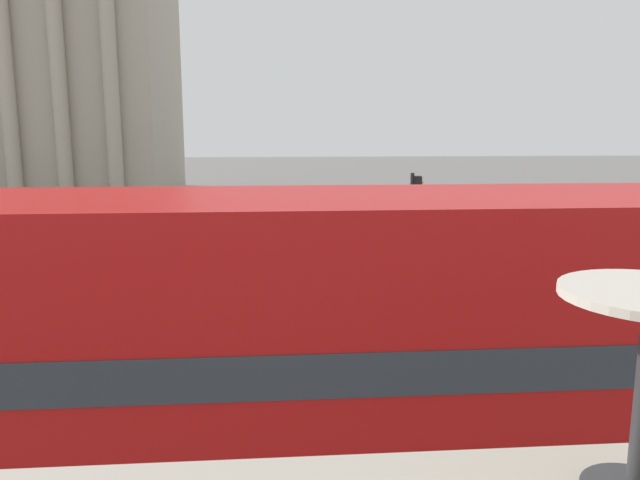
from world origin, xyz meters
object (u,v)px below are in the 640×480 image
(car_navy, at_px, (205,228))
(pedestrian_black, at_px, (117,272))
(traffic_light_mid, at_px, (414,211))
(pedestrian_blue, at_px, (239,204))
(traffic_light_near, at_px, (159,268))
(pedestrian_red, at_px, (360,243))
(pedestrian_grey, at_px, (117,278))
(double_decker_bus, at_px, (288,355))

(car_navy, xyz_separation_m, pedestrian_black, (-1.47, -9.12, 0.29))
(traffic_light_mid, relative_size, pedestrian_blue, 2.17)
(traffic_light_near, distance_m, pedestrian_black, 6.06)
(pedestrian_black, bearing_deg, pedestrian_red, 87.71)
(pedestrian_blue, distance_m, pedestrian_red, 12.46)
(pedestrian_black, height_order, pedestrian_grey, pedestrian_black)
(double_decker_bus, xyz_separation_m, traffic_light_near, (-2.22, 4.59, 0.01))
(pedestrian_red, distance_m, pedestrian_grey, 8.56)
(pedestrian_black, distance_m, pedestrian_red, 8.38)
(traffic_light_mid, xyz_separation_m, car_navy, (-7.23, 6.83, -1.58))
(pedestrian_black, height_order, pedestrian_blue, pedestrian_black)
(traffic_light_near, xyz_separation_m, car_navy, (-0.66, 14.63, -1.64))
(pedestrian_red, bearing_deg, double_decker_bus, 125.78)
(traffic_light_near, height_order, pedestrian_black, traffic_light_near)
(traffic_light_near, bearing_deg, traffic_light_mid, 49.87)
(traffic_light_mid, distance_m, pedestrian_blue, 14.81)
(pedestrian_black, relative_size, pedestrian_grey, 1.03)
(traffic_light_mid, bearing_deg, pedestrian_red, 127.19)
(car_navy, distance_m, pedestrian_grey, 9.75)
(car_navy, bearing_deg, traffic_light_mid, -133.53)
(traffic_light_mid, xyz_separation_m, pedestrian_blue, (-6.11, 13.42, -1.37))
(traffic_light_near, distance_m, traffic_light_mid, 10.19)
(double_decker_bus, xyz_separation_m, pedestrian_black, (-4.36, 10.10, -1.34))
(pedestrian_black, bearing_deg, traffic_light_mid, 72.68)
(traffic_light_mid, xyz_separation_m, pedestrian_black, (-8.70, -2.29, -1.29))
(car_navy, xyz_separation_m, pedestrian_red, (5.81, -4.96, 0.21))
(traffic_light_near, bearing_deg, double_decker_bus, -64.14)
(double_decker_bus, height_order, car_navy, double_decker_bus)
(car_navy, xyz_separation_m, pedestrian_grey, (-1.35, -9.66, 0.26))
(car_navy, relative_size, pedestrian_black, 2.44)
(traffic_light_mid, relative_size, pedestrian_black, 2.02)
(pedestrian_blue, bearing_deg, traffic_light_mid, 75.35)
(pedestrian_black, xyz_separation_m, pedestrian_blue, (2.59, 15.71, -0.08))
(double_decker_bus, bearing_deg, pedestrian_blue, 89.80)
(traffic_light_mid, height_order, car_navy, traffic_light_mid)
(car_navy, relative_size, pedestrian_red, 2.65)
(double_decker_bus, relative_size, traffic_light_mid, 3.17)
(double_decker_bus, xyz_separation_m, pedestrian_grey, (-4.23, 9.56, -1.37))
(traffic_light_near, xyz_separation_m, traffic_light_mid, (6.57, 7.79, -0.06))
(car_navy, distance_m, pedestrian_red, 7.64)
(pedestrian_blue, bearing_deg, pedestrian_black, 41.50)
(traffic_light_mid, bearing_deg, pedestrian_grey, -161.79)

